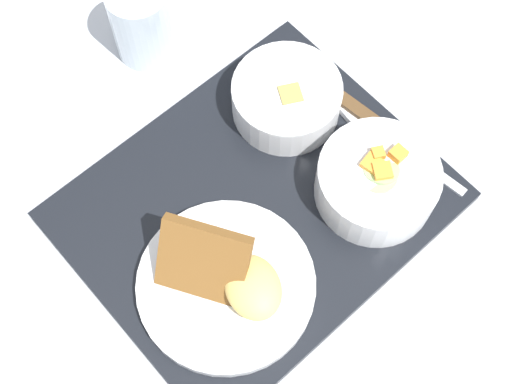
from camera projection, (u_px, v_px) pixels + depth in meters
The scene contains 8 objects.
ground_plane at pixel (256, 208), 0.80m from camera, with size 4.00×4.00×0.00m, color silver.
serving_tray at pixel (256, 206), 0.79m from camera, with size 0.41×0.34×0.01m.
bowl_salad at pixel (377, 181), 0.76m from camera, with size 0.13×0.13×0.06m.
bowl_soup at pixel (287, 97), 0.81m from camera, with size 0.13×0.13×0.05m.
plate_main at pixel (227, 282), 0.73m from camera, with size 0.19×0.19×0.08m.
knife at pixel (371, 123), 0.82m from camera, with size 0.05×0.18×0.02m.
spoon at pixel (373, 143), 0.81m from camera, with size 0.04×0.14×0.01m.
glass_water at pixel (142, 25), 0.85m from camera, with size 0.07×0.07×0.10m.
Camera 1 is at (0.19, 0.25, 0.73)m, focal length 50.00 mm.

